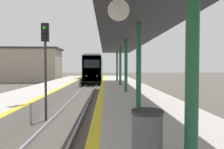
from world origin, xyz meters
The scene contains 5 objects.
train centered at (0.00, 37.73, 2.34)m, with size 2.74×16.51×4.60m.
signal_mid centered at (-1.06, 9.80, 3.38)m, with size 0.36×0.31×4.86m.
station_canopy centered at (3.31, 13.35, 4.53)m, with size 3.45×27.75×3.69m.
trash_bin centered at (2.62, 2.40, 1.50)m, with size 0.54×0.54×0.96m.
station_building centered at (-13.03, 39.42, 3.08)m, with size 13.40×6.44×6.14m.
Camera 1 is at (1.93, -1.17, 2.70)m, focal length 35.00 mm.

